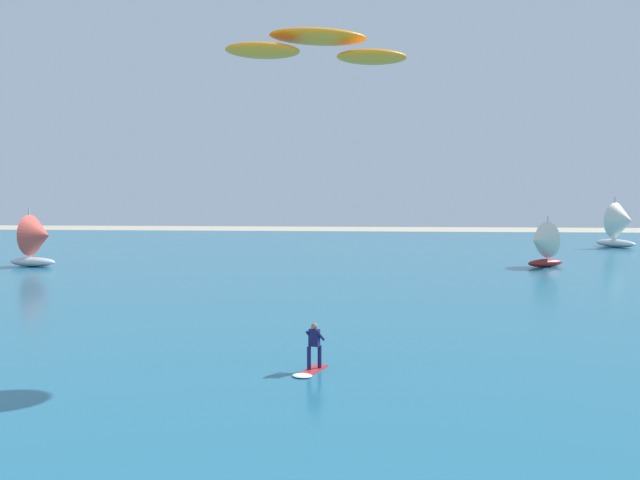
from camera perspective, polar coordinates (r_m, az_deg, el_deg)
name	(u,v)px	position (r m, az deg, el deg)	size (l,w,h in m)	color
ocean	(349,264)	(58.54, 2.45, -2.01)	(160.00, 90.00, 0.10)	#236B89
kitesurfer	(312,354)	(24.10, -0.68, -9.50)	(1.21, 2.03, 1.67)	red
kite	(319,47)	(27.12, -0.11, 15.78)	(7.51, 4.72, 1.09)	orange
sailboat_outermost	(38,240)	(60.47, -22.43, 0.00)	(4.17, 3.58, 4.79)	silver
sailboat_leading	(622,224)	(81.04, 23.83, 1.20)	(4.75, 4.96, 5.53)	silver
sailboat_near_shore	(541,244)	(58.38, 17.94, -0.32)	(3.71, 3.30, 4.13)	maroon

